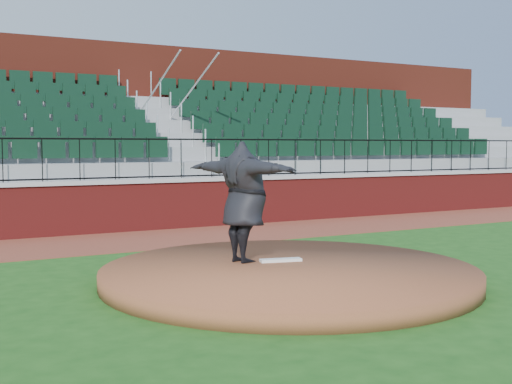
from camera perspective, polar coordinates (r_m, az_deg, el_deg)
ground at (r=10.99m, az=3.87°, el=-7.26°), size 90.00×90.00×0.00m
warning_track at (r=15.72m, az=-7.01°, el=-3.84°), size 34.00×3.20×0.01m
field_wall at (r=17.13m, az=-9.06°, el=-1.22°), size 34.00×0.35×1.20m
wall_cap at (r=17.09m, az=-9.09°, el=0.95°), size 34.00×0.45×0.10m
wall_railing at (r=17.07m, az=-9.11°, el=2.80°), size 34.00×0.05×1.00m
seating_stands at (r=19.64m, az=-11.89°, el=4.37°), size 34.00×5.10×4.60m
concourse_wall at (r=22.34m, az=-14.08°, el=5.44°), size 34.00×0.50×5.50m
pitchers_mound at (r=10.54m, az=2.83°, el=-7.04°), size 5.85×5.85×0.25m
pitching_rubber at (r=10.97m, az=2.12°, el=-5.82°), size 0.71×0.33×0.05m
pitcher at (r=10.80m, az=-1.06°, el=-0.85°), size 1.25×2.50×1.96m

